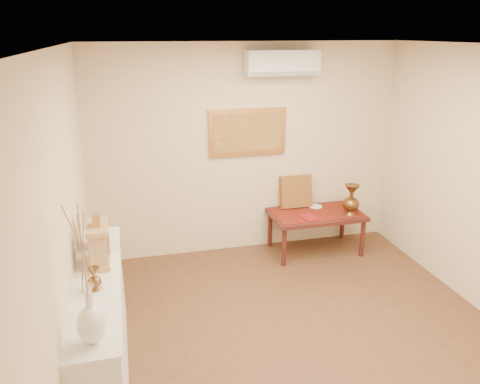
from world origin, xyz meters
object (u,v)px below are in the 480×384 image
object	(u,v)px
wooden_chest	(99,233)
low_table	(316,217)
white_vase	(86,277)
brass_urn_tall	(351,197)
display_ledge	(102,331)
mantel_clock	(99,244)

from	to	relation	value
wooden_chest	low_table	size ratio (longest dim) A/B	0.20
white_vase	brass_urn_tall	bearing A→B (deg)	39.67
white_vase	display_ledge	distance (m)	1.26
wooden_chest	low_table	distance (m)	3.02
display_ledge	low_table	world-z (taller)	display_ledge
white_vase	mantel_clock	bearing A→B (deg)	89.07
brass_urn_tall	wooden_chest	world-z (taller)	wooden_chest
mantel_clock	low_table	distance (m)	3.18
display_ledge	brass_urn_tall	bearing A→B (deg)	29.09
brass_urn_tall	wooden_chest	distance (m)	3.27
mantel_clock	low_table	size ratio (longest dim) A/B	0.34
white_vase	wooden_chest	world-z (taller)	white_vase
mantel_clock	low_table	bearing A→B (deg)	31.63
low_table	white_vase	bearing A→B (deg)	-134.51
brass_urn_tall	low_table	world-z (taller)	brass_urn_tall
brass_urn_tall	wooden_chest	size ratio (longest dim) A/B	1.99
brass_urn_tall	mantel_clock	world-z (taller)	mantel_clock
brass_urn_tall	mantel_clock	distance (m)	3.39
display_ledge	mantel_clock	xyz separation A→B (m)	(0.03, 0.25, 0.66)
display_ledge	wooden_chest	world-z (taller)	wooden_chest
brass_urn_tall	low_table	xyz separation A→B (m)	(-0.40, 0.17, -0.32)
white_vase	display_ledge	xyz separation A→B (m)	(-0.01, 0.83, -0.95)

